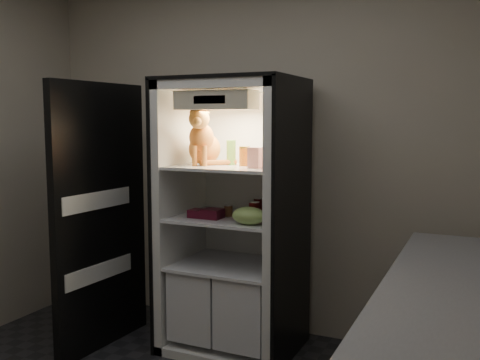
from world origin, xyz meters
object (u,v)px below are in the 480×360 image
Objects in this scene: pepper_jar at (273,149)px; mayo_tub at (252,156)px; condiment_jar at (228,210)px; berry_box_left at (198,213)px; berry_box_right at (213,214)px; salsa_jar at (245,156)px; soda_can_b at (272,211)px; refrigerator at (235,236)px; cream_carton at (255,158)px; soda_can_a at (258,207)px; tabby_cat at (203,142)px; soda_can_c at (254,212)px; parmesan_shaker at (231,152)px; grape_bag at (249,216)px.

mayo_tub is at bearing 170.98° from pepper_jar.
condiment_jar reaches higher than berry_box_left.
mayo_tub is 0.17m from pepper_jar.
pepper_jar is 0.67m from berry_box_left.
salsa_jar is at bearing 33.34° from berry_box_right.
soda_can_b is at bearing 17.40° from berry_box_right.
refrigerator is at bearing -150.19° from mayo_tub.
pepper_jar is 0.22m from cream_carton.
cream_carton is 0.43m from soda_can_a.
condiment_jar is at bearing -106.80° from refrigerator.
tabby_cat reaches higher than mayo_tub.
cream_carton reaches higher than soda_can_c.
mayo_tub is 0.52× the size of pepper_jar.
cream_carton is at bearing -120.59° from soda_can_b.
tabby_cat reaches higher than berry_box_right.
pepper_jar is at bearing 10.01° from parmesan_shaker.
salsa_jar is 1.02× the size of soda_can_c.
salsa_jar is (-0.00, -0.12, 0.01)m from mayo_tub.
berry_box_left is at bearing -140.02° from mayo_tub.
refrigerator reaches higher than salsa_jar.
tabby_cat is 0.20m from parmesan_shaker.
grape_bag is (-0.07, -0.20, -0.00)m from soda_can_b.
soda_can_c is (0.23, -0.14, -0.37)m from parmesan_shaker.
berry_box_left is (-0.45, -0.22, -0.44)m from pepper_jar.
refrigerator is at bearing 5.79° from tabby_cat.
soda_can_a is (0.18, 0.07, -0.37)m from parmesan_shaker.
mayo_tub reaches higher than berry_box_left.
mayo_tub is at bearing 8.35° from tabby_cat.
pepper_jar reaches higher than berry_box_right.
cream_carton is 1.61× the size of condiment_jar.
refrigerator is 0.32m from berry_box_left.
tabby_cat is (-0.20, -0.08, 0.65)m from refrigerator.
mayo_tub is 0.49m from grape_bag.
soda_can_a is 0.21m from condiment_jar.
grape_bag is at bearing -69.54° from mayo_tub.
mayo_tub is 1.45× the size of condiment_jar.
tabby_cat is 0.49m from berry_box_left.
parmesan_shaker is at bearing 89.64° from condiment_jar.
berry_box_right is (-0.29, -0.02, -0.03)m from soda_can_c.
soda_can_b is at bearing -31.77° from mayo_tub.
refrigerator is 15.85× the size of mayo_tub.
tabby_cat is at bearing 167.79° from cream_carton.
soda_can_a is at bearing 21.34° from parmesan_shaker.
berry_box_right is at bearing -127.75° from mayo_tub.
mayo_tub is 0.42m from soda_can_b.
condiment_jar is at bearing 62.50° from berry_box_right.
soda_can_a is 0.21m from soda_can_c.
soda_can_a is 0.33m from berry_box_right.
soda_can_b is 0.54× the size of grape_bag.
pepper_jar is (0.16, -0.03, 0.06)m from mayo_tub.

